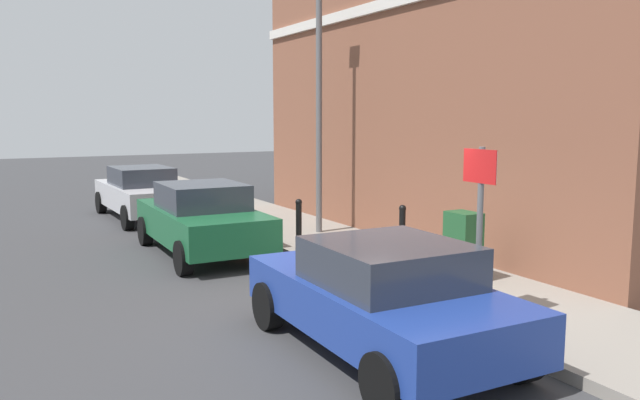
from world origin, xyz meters
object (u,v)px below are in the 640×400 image
bollard_near_cabinet (402,230)px  bollard_far_kerb (299,222)px  street_sign (480,207)px  lamppost (319,96)px  utility_cabinet (463,249)px  car_green (202,218)px  car_silver (141,192)px  car_blue (382,295)px

bollard_near_cabinet → bollard_far_kerb: size_ratio=1.00×
street_sign → lamppost: size_ratio=0.40×
utility_cabinet → lamppost: size_ratio=0.20×
bollard_far_kerb → street_sign: size_ratio=0.45×
street_sign → bollard_near_cabinet: bearing=69.8°
car_green → utility_cabinet: 5.47m
bollard_near_cabinet → bollard_far_kerb: same height
car_green → lamppost: (2.96, 0.40, 2.55)m
utility_cabinet → street_sign: bearing=-125.9°
car_silver → lamppost: lamppost is taller
car_blue → lamppost: size_ratio=0.69×
bollard_near_cabinet → car_silver: bearing=110.6°
bollard_near_cabinet → street_sign: bearing=-110.2°
car_blue → lamppost: (2.79, 6.71, 2.59)m
car_blue → car_green: bearing=2.3°
utility_cabinet → bollard_far_kerb: size_ratio=1.11×
car_blue → car_green: 6.32m
lamppost → bollard_far_kerb: bearing=-130.5°
car_blue → car_silver: (-0.21, 11.57, 0.03)m
car_blue → street_sign: (1.58, 0.09, 0.94)m
car_green → street_sign: size_ratio=1.81×
car_green → street_sign: bearing=-163.7°
utility_cabinet → car_blue: bearing=-148.5°
bollard_far_kerb → car_blue: bearing=-106.1°
bollard_near_cabinet → lamppost: size_ratio=0.18×
car_green → street_sign: street_sign is taller
bollard_far_kerb → car_green: bearing=146.1°
bollard_near_cabinet → lamppost: (-0.04, 3.23, 2.60)m
bollard_near_cabinet → bollard_far_kerb: (-1.33, 1.71, 0.00)m
car_silver → bollard_near_cabinet: (3.04, -8.09, -0.04)m
car_silver → bollard_far_kerb: bearing=-166.6°
street_sign → lamppost: lamppost is taller
car_silver → bollard_far_kerb: car_silver is taller
car_green → bollard_far_kerb: (1.67, -1.12, -0.05)m
car_green → bollard_near_cabinet: (3.00, -2.83, -0.05)m
car_blue → car_green: size_ratio=0.95×
car_silver → bollard_near_cabinet: size_ratio=4.24×
car_blue → street_sign: size_ratio=1.71×
car_green → utility_cabinet: (2.90, -4.64, -0.08)m
car_green → lamppost: lamppost is taller
utility_cabinet → car_silver: bearing=106.5°
car_blue → lamppost: lamppost is taller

